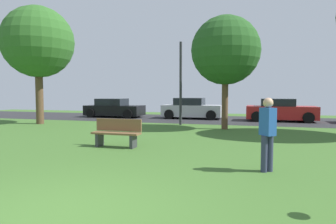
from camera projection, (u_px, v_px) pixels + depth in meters
name	position (u px, v px, depth m)	size (l,w,h in m)	color
ground_plane	(57.00, 217.00, 4.20)	(44.00, 44.00, 0.00)	#3D6628
road_strip	(212.00, 119.00, 19.52)	(44.00, 6.40, 0.01)	#28282B
oak_tree_right	(38.00, 42.00, 16.53)	(3.94, 3.94, 6.56)	brown
maple_tree_far	(226.00, 51.00, 14.13)	(3.28, 3.28, 5.42)	brown
person_catcher	(267.00, 131.00, 6.55)	(0.37, 0.39, 1.65)	#2D334C
parked_car_black	(114.00, 109.00, 21.44)	(4.13, 1.98, 1.34)	black
parked_car_silver	(192.00, 109.00, 20.25)	(4.00, 2.00, 1.41)	#B7B7BC
parked_car_red	(280.00, 111.00, 18.34)	(4.10, 2.04, 1.39)	#B21E1E
park_bench	(117.00, 133.00, 9.64)	(1.60, 0.45, 0.90)	brown
street_lamp_post	(181.00, 84.00, 16.08)	(0.14, 0.14, 4.50)	#2D2D33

